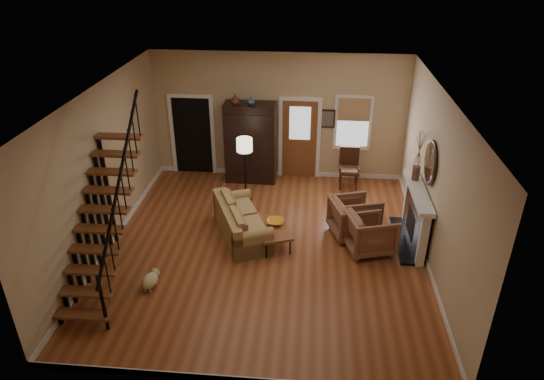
# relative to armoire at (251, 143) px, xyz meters

# --- Properties ---
(room) EXTENTS (7.00, 7.33, 3.30)m
(room) POSITION_rel_armoire_xyz_m (0.29, -1.39, 0.46)
(room) COLOR brown
(room) RESTS_ON ground
(staircase) EXTENTS (0.94, 2.80, 3.20)m
(staircase) POSITION_rel_armoire_xyz_m (-2.08, -4.45, 0.55)
(staircase) COLOR brown
(staircase) RESTS_ON ground
(fireplace) EXTENTS (0.33, 1.95, 2.30)m
(fireplace) POSITION_rel_armoire_xyz_m (3.83, -2.65, -0.31)
(fireplace) COLOR black
(fireplace) RESTS_ON ground
(armoire) EXTENTS (1.30, 0.60, 2.10)m
(armoire) POSITION_rel_armoire_xyz_m (0.00, 0.00, 0.00)
(armoire) COLOR black
(armoire) RESTS_ON ground
(vase_a) EXTENTS (0.24, 0.24, 0.25)m
(vase_a) POSITION_rel_armoire_xyz_m (-0.35, -0.10, 1.17)
(vase_a) COLOR #4C2619
(vase_a) RESTS_ON armoire
(vase_b) EXTENTS (0.20, 0.20, 0.21)m
(vase_b) POSITION_rel_armoire_xyz_m (0.05, -0.10, 1.16)
(vase_b) COLOR #334C60
(vase_b) RESTS_ON armoire
(sofa) EXTENTS (1.53, 2.11, 0.72)m
(sofa) POSITION_rel_armoire_xyz_m (0.15, -2.73, -0.69)
(sofa) COLOR #A3814A
(sofa) RESTS_ON ground
(coffee_table) EXTENTS (0.95, 1.21, 0.41)m
(coffee_table) POSITION_rel_armoire_xyz_m (0.83, -3.01, -0.85)
(coffee_table) COLOR brown
(coffee_table) RESTS_ON ground
(bowl) EXTENTS (0.36, 0.36, 0.09)m
(bowl) POSITION_rel_armoire_xyz_m (0.88, -2.86, -0.60)
(bowl) COLOR orange
(bowl) RESTS_ON coffee_table
(books) EXTENTS (0.20, 0.27, 0.05)m
(books) POSITION_rel_armoire_xyz_m (0.71, -3.31, -0.62)
(books) COLOR beige
(books) RESTS_ON coffee_table
(armchair_left) EXTENTS (1.16, 1.14, 0.86)m
(armchair_left) POSITION_rel_armoire_xyz_m (2.83, -3.02, -0.62)
(armchair_left) COLOR brown
(armchair_left) RESTS_ON ground
(armchair_right) EXTENTS (1.14, 1.12, 0.83)m
(armchair_right) POSITION_rel_armoire_xyz_m (2.53, -2.48, -0.63)
(armchair_right) COLOR brown
(armchair_right) RESTS_ON ground
(floor_lamp) EXTENTS (0.48, 0.48, 1.63)m
(floor_lamp) POSITION_rel_armoire_xyz_m (0.02, -1.18, -0.23)
(floor_lamp) COLOR black
(floor_lamp) RESTS_ON ground
(side_chair) EXTENTS (0.54, 0.54, 1.02)m
(side_chair) POSITION_rel_armoire_xyz_m (2.55, -0.20, -0.54)
(side_chair) COLOR #3B1E12
(side_chair) RESTS_ON ground
(dog) EXTENTS (0.36, 0.49, 0.32)m
(dog) POSITION_rel_armoire_xyz_m (-1.28, -4.68, -0.89)
(dog) COLOR beige
(dog) RESTS_ON ground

